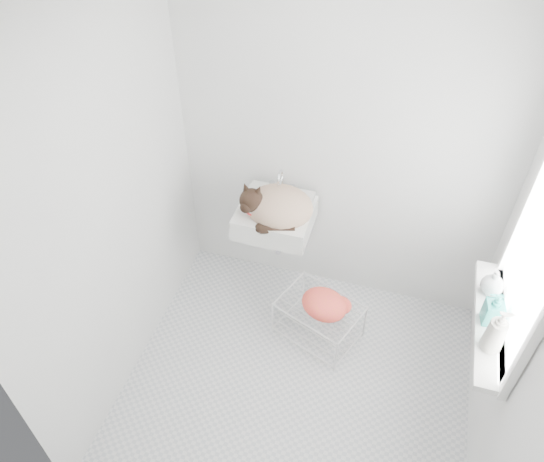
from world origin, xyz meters
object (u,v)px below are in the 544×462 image
(wire_rack, at_px, (318,321))
(bottle_b, at_px, (489,321))
(bottle_a, at_px, (489,347))
(cat, at_px, (276,207))
(bottle_c, at_px, (489,292))
(sink, at_px, (275,209))

(wire_rack, relative_size, bottle_b, 2.50)
(wire_rack, relative_size, bottle_a, 2.21)
(cat, xyz_separation_m, wire_rack, (0.39, -0.27, -0.74))
(cat, xyz_separation_m, bottle_c, (1.36, -0.32, -0.04))
(sink, xyz_separation_m, bottle_b, (1.37, -0.55, 0.00))
(cat, height_order, bottle_a, cat)
(sink, height_order, cat, cat)
(cat, distance_m, bottle_c, 1.40)
(wire_rack, bearing_deg, cat, 145.93)
(sink, distance_m, bottle_a, 1.55)
(bottle_b, distance_m, bottle_c, 0.21)
(bottle_c, bearing_deg, wire_rack, 176.73)
(cat, bearing_deg, sink, 121.94)
(bottle_b, relative_size, bottle_c, 1.28)
(wire_rack, distance_m, bottle_c, 1.19)
(bottle_a, height_order, bottle_b, bottle_a)
(sink, bearing_deg, wire_rack, -35.03)
(bottle_b, bearing_deg, bottle_a, -90.00)
(cat, relative_size, bottle_a, 1.95)
(wire_rack, height_order, bottle_a, bottle_a)
(sink, relative_size, bottle_b, 2.33)
(sink, bearing_deg, bottle_c, -13.88)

